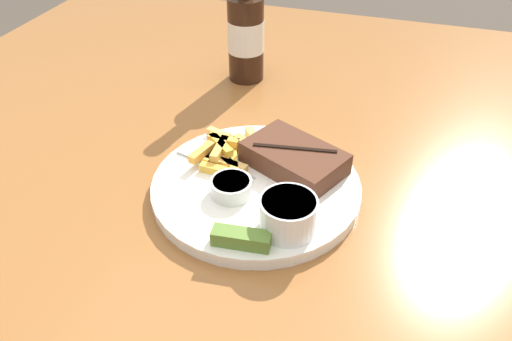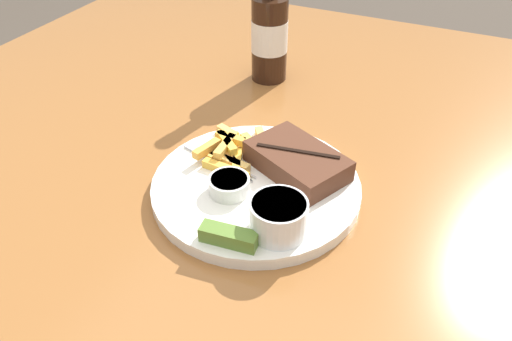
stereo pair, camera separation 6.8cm
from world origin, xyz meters
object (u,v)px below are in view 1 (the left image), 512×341
at_px(dinner_plate, 256,187).
at_px(dipping_sauce_cup, 231,186).
at_px(steak_portion, 294,158).
at_px(fork_utensil, 211,163).
at_px(coleslaw_cup, 288,213).
at_px(pickle_spear, 241,238).
at_px(beer_bottle, 246,34).

bearing_deg(dinner_plate, dipping_sauce_cup, -124.92).
distance_m(steak_portion, dipping_sauce_cup, 0.11).
bearing_deg(steak_portion, fork_utensil, -165.52).
relative_size(dinner_plate, dipping_sauce_cup, 5.19).
xyz_separation_m(steak_portion, coleslaw_cup, (0.02, -0.13, 0.01)).
relative_size(pickle_spear, beer_bottle, 0.29).
bearing_deg(fork_utensil, steak_portion, 29.02).
relative_size(dinner_plate, beer_bottle, 1.15).
bearing_deg(coleslaw_cup, beer_bottle, 115.09).
height_order(dinner_plate, coleslaw_cup, coleslaw_cup).
height_order(coleslaw_cup, beer_bottle, beer_bottle).
relative_size(dinner_plate, steak_portion, 1.79).
bearing_deg(coleslaw_cup, steak_portion, 100.63).
bearing_deg(dipping_sauce_cup, dinner_plate, 55.08).
bearing_deg(fork_utensil, coleslaw_cup, -19.76).
distance_m(dipping_sauce_cup, fork_utensil, 0.07).
xyz_separation_m(coleslaw_cup, fork_utensil, (-0.14, 0.10, -0.02)).
bearing_deg(steak_portion, beer_bottle, 120.72).
relative_size(fork_utensil, beer_bottle, 0.52).
bearing_deg(dipping_sauce_cup, coleslaw_cup, -25.04).
distance_m(dinner_plate, steak_portion, 0.07).
bearing_deg(steak_portion, dinner_plate, -130.32).
height_order(coleslaw_cup, dipping_sauce_cup, coleslaw_cup).
relative_size(pickle_spear, fork_utensil, 0.55).
bearing_deg(dipping_sauce_cup, steak_portion, 51.80).
height_order(dinner_plate, dipping_sauce_cup, dipping_sauce_cup).
xyz_separation_m(dinner_plate, steak_portion, (0.04, 0.05, 0.03)).
relative_size(steak_portion, dipping_sauce_cup, 2.90).
relative_size(steak_portion, pickle_spear, 2.24).
distance_m(pickle_spear, fork_utensil, 0.17).
bearing_deg(beer_bottle, dinner_plate, -69.31).
height_order(steak_portion, fork_utensil, steak_portion).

